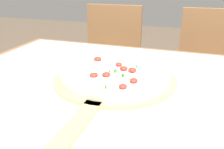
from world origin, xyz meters
name	(u,v)px	position (x,y,z in m)	size (l,w,h in m)	color
dining_table	(120,123)	(0.00, 0.00, 0.65)	(1.28, 1.03, 0.75)	brown
towel_cloth	(121,94)	(0.00, 0.00, 0.76)	(1.20, 0.95, 0.00)	white
pizza_peel	(113,81)	(-0.05, 0.07, 0.77)	(0.40, 0.63, 0.01)	tan
pizza	(115,73)	(-0.05, 0.09, 0.78)	(0.36, 0.36, 0.03)	beige
chair_left	(110,63)	(-0.33, 0.86, 0.53)	(0.41, 0.41, 0.90)	brown
chair_right	(208,73)	(0.30, 0.86, 0.53)	(0.40, 0.40, 0.90)	brown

